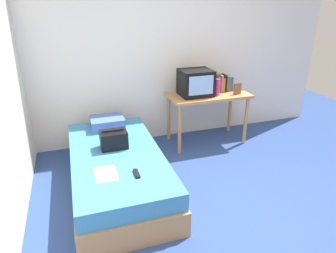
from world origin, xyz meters
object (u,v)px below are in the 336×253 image
book_row (224,83)px  magazine (106,174)px  picture_frame (238,89)px  tv (196,83)px  handbag (114,140)px  remote_dark (137,173)px  water_bottle (217,87)px  desk (208,100)px  bed (117,170)px  pillow (107,123)px

book_row → magazine: 2.35m
picture_frame → magazine: picture_frame is taller
tv → handbag: (-1.27, -0.68, -0.38)m
remote_dark → water_bottle: bearing=39.7°
desk → tv: (-0.21, -0.01, 0.28)m
tv → remote_dark: size_ratio=2.82×
water_bottle → magazine: size_ratio=0.82×
bed → picture_frame: bearing=19.2°
picture_frame → pillow: (-1.85, 0.08, -0.31)m
handbag → bed: bearing=-90.7°
bed → book_row: book_row is taller
magazine → desk: bearing=36.7°
book_row → magazine: size_ratio=0.85×
water_bottle → book_row: bearing=43.6°
pillow → book_row: bearing=4.7°
magazine → book_row: bearing=33.8°
picture_frame → book_row: bearing=115.1°
desk → tv: bearing=-177.8°
pillow → handbag: (-0.01, -0.60, 0.03)m
magazine → water_bottle: bearing=32.5°
water_bottle → book_row: size_ratio=0.96×
desk → pillow: bearing=-176.9°
desk → tv: 0.35m
desk → magazine: size_ratio=4.00×
picture_frame → remote_dark: bearing=-146.3°
pillow → water_bottle: bearing=-1.7°
picture_frame → remote_dark: size_ratio=1.05×
water_bottle → desk: bearing=121.8°
tv → remote_dark: tv is taller
picture_frame → handbag: picture_frame is taller
tv → remote_dark: (-1.15, -1.31, -0.47)m
tv → pillow: bearing=-176.8°
magazine → tv: bearing=40.2°
bed → tv: size_ratio=4.55×
magazine → remote_dark: 0.30m
tv → book_row: (0.48, 0.07, -0.07)m
magazine → remote_dark: remote_dark is taller
book_row → handbag: (-1.75, -0.75, -0.31)m
water_bottle → handbag: size_ratio=0.79×
book_row → desk: bearing=-166.8°
book_row → picture_frame: 0.25m
water_bottle → handbag: (-1.55, -0.56, -0.32)m
pillow → remote_dark: (0.11, -1.24, -0.06)m
book_row → magazine: (-1.92, -1.29, -0.41)m
tv → pillow: (-1.26, -0.07, -0.41)m
book_row → pillow: 1.79m
tv → pillow: tv is taller
water_bottle → remote_dark: (-1.44, -1.19, -0.41)m
book_row → picture_frame: bearing=-64.9°
bed → water_bottle: 1.82m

